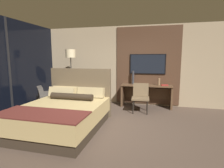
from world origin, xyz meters
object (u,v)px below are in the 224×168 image
object	(u,v)px
desk	(146,92)
desk_chair	(141,95)
tv	(147,64)
armchair_by_window	(51,102)
bed	(63,113)
book	(165,85)
vase_short	(159,82)
floor_lamp	(71,58)
vase_tall	(133,77)

from	to	relation	value
desk	desk_chair	bearing A→B (deg)	-103.53
tv	armchair_by_window	world-z (taller)	tv
desk_chair	armchair_by_window	bearing A→B (deg)	-172.99
bed	book	world-z (taller)	bed
book	vase_short	bearing A→B (deg)	-177.38
bed	armchair_by_window	xyz separation A→B (m)	(-1.14, 1.25, -0.09)
bed	armchair_by_window	size ratio (longest dim) A/B	1.92
armchair_by_window	floor_lamp	bearing A→B (deg)	-67.69
bed	desk_chair	bearing A→B (deg)	46.20
floor_lamp	book	xyz separation A→B (m)	(3.20, 0.39, -0.88)
bed	floor_lamp	bearing A→B (deg)	111.39
tv	armchair_by_window	size ratio (longest dim) A/B	1.05
tv	bed	bearing A→B (deg)	-125.50
tv	vase_tall	xyz separation A→B (m)	(-0.48, -0.12, -0.47)
vase_short	floor_lamp	bearing A→B (deg)	-172.86
bed	vase_short	xyz separation A→B (m)	(2.24, 2.35, 0.53)
desk	vase_tall	size ratio (longest dim) A/B	3.67
desk	desk_chair	xyz separation A→B (m)	(-0.15, -0.61, 0.01)
desk_chair	vase_short	xyz separation A→B (m)	(0.55, 0.58, 0.36)
vase_tall	book	distance (m)	1.10
tv	desk	bearing A→B (deg)	-90.00
vase_short	book	distance (m)	0.21
bed	vase_short	distance (m)	3.29
vase_short	vase_tall	bearing A→B (deg)	173.23
tv	desk_chair	bearing A→B (deg)	-100.23
vase_tall	bed	bearing A→B (deg)	-118.94
book	tv	bearing A→B (deg)	159.51
floor_lamp	book	distance (m)	3.34
desk	book	bearing A→B (deg)	-1.70
desk_chair	vase_short	world-z (taller)	vase_short
armchair_by_window	book	distance (m)	3.78
desk	floor_lamp	bearing A→B (deg)	-171.20
desk	book	distance (m)	0.65
desk	floor_lamp	distance (m)	2.88
vase_short	book	world-z (taller)	vase_short
armchair_by_window	vase_tall	bearing A→B (deg)	-104.85
armchair_by_window	vase_short	world-z (taller)	vase_short
desk	tv	xyz separation A→B (m)	(0.00, 0.20, 0.95)
bed	tv	distance (m)	3.36
armchair_by_window	bed	bearing A→B (deg)	-178.20
floor_lamp	book	size ratio (longest dim) A/B	8.08
bed	armchair_by_window	world-z (taller)	bed
desk	book	size ratio (longest dim) A/B	6.98
vase_short	armchair_by_window	bearing A→B (deg)	-161.99
floor_lamp	tv	bearing A→B (deg)	13.10
tv	vase_short	bearing A→B (deg)	-29.52
tv	vase_tall	size ratio (longest dim) A/B	2.64
bed	floor_lamp	world-z (taller)	floor_lamp
armchair_by_window	desk	bearing A→B (deg)	-109.91
vase_short	book	size ratio (longest dim) A/B	0.99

